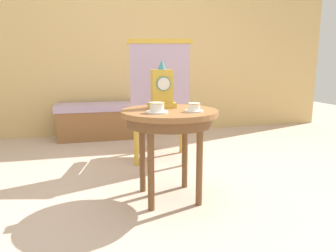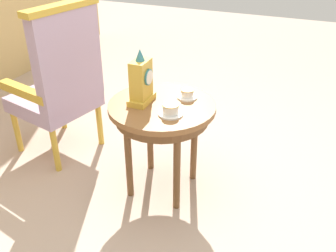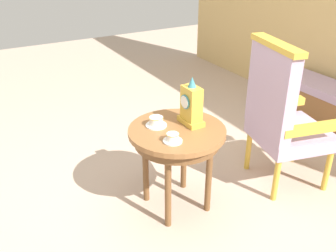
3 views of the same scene
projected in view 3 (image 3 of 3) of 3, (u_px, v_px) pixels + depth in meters
ground_plane at (175, 197)px, 2.89m from camera, size 10.00×10.00×0.00m
side_table at (177, 139)px, 2.56m from camera, size 0.66×0.66×0.63m
teacup_left at (156, 122)px, 2.55m from camera, size 0.14×0.14×0.07m
teacup_right at (173, 138)px, 2.36m from camera, size 0.12×0.12×0.06m
mantel_clock at (191, 105)px, 2.54m from camera, size 0.19×0.11×0.34m
armchair at (282, 114)px, 2.81m from camera, size 0.65×0.64×1.14m
window_bench at (323, 105)px, 3.89m from camera, size 1.09×0.40×0.44m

